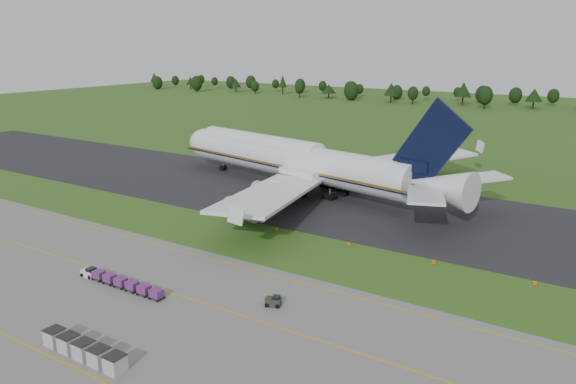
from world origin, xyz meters
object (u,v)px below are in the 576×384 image
Objects in this scene: uld_row at (84,350)px; edge_markers at (389,253)px; baggage_train at (119,282)px; aircraft at (297,160)px; utility_cart at (273,302)px.

uld_row reaches higher than edge_markers.
aircraft is at bearing 97.71° from baggage_train.
baggage_train is at bearing -162.39° from utility_cart.
utility_cart is at bearing 64.33° from uld_row.
aircraft is 58.46m from utility_cart.
baggage_train is at bearing -129.82° from edge_markers.
uld_row reaches higher than utility_cart.
aircraft is 1.89× the size of edge_markers.
utility_cart is at bearing -102.08° from edge_markers.
utility_cart is 0.19× the size of uld_row.
baggage_train reaches higher than edge_markers.
aircraft is 5.29× the size of baggage_train.
uld_row is at bearing -108.56° from edge_markers.
aircraft is 36.47× the size of utility_cart.
uld_row is at bearing -52.63° from baggage_train.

